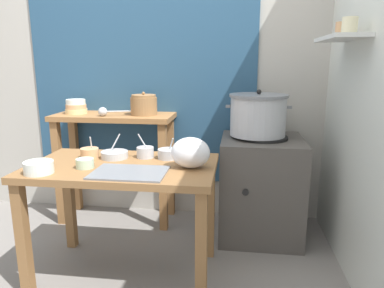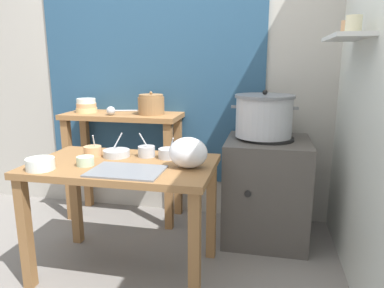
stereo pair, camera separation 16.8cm
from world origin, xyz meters
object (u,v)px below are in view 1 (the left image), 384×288
at_px(clay_pot, 144,105).
at_px(prep_bowl_4, 85,163).
at_px(prep_bowl_1, 90,153).
at_px(prep_table, 123,182).
at_px(bowl_stack_enamel, 76,107).
at_px(prep_bowl_2, 168,153).
at_px(steamer_pot, 258,115).
at_px(back_shelf_table, 115,141).
at_px(prep_bowl_0, 145,152).
at_px(serving_tray, 129,173).
at_px(prep_bowl_3, 114,154).
at_px(ladle, 104,112).
at_px(prep_bowl_5, 39,167).
at_px(plastic_bag, 191,153).
at_px(stove_block, 261,187).

xyz_separation_m(clay_pot, prep_bowl_4, (-0.11, -0.89, -0.23)).
relative_size(clay_pot, prep_bowl_1, 1.47).
bearing_deg(prep_bowl_1, prep_table, -23.55).
xyz_separation_m(bowl_stack_enamel, prep_bowl_2, (0.88, -0.62, -0.20)).
height_order(steamer_pot, prep_bowl_2, steamer_pot).
relative_size(back_shelf_table, prep_bowl_0, 6.08).
relative_size(serving_tray, prep_bowl_3, 2.37).
bearing_deg(prep_bowl_1, clay_pot, 75.38).
bearing_deg(serving_tray, ladle, 118.24).
bearing_deg(prep_bowl_0, prep_bowl_4, -136.71).
distance_m(steamer_pot, prep_bowl_4, 1.28).
xyz_separation_m(steamer_pot, bowl_stack_enamel, (-1.45, 0.11, 0.02)).
relative_size(prep_table, prep_bowl_1, 7.74).
distance_m(prep_bowl_2, prep_bowl_5, 0.75).
relative_size(prep_table, plastic_bag, 4.95).
xyz_separation_m(bowl_stack_enamel, prep_bowl_3, (0.55, -0.66, -0.21)).
height_order(ladle, prep_bowl_3, ladle).
relative_size(stove_block, clay_pot, 3.72).
xyz_separation_m(serving_tray, prep_bowl_0, (0.00, 0.33, 0.03)).
bearing_deg(prep_bowl_4, plastic_bag, 7.82).
distance_m(ladle, prep_bowl_4, 0.82).
distance_m(steamer_pot, prep_bowl_1, 1.22).
bearing_deg(stove_block, bowl_stack_enamel, 175.05).
relative_size(steamer_pot, serving_tray, 1.19).
bearing_deg(ladle, stove_block, -1.11).
xyz_separation_m(prep_bowl_0, prep_bowl_2, (0.15, -0.00, -0.00)).
xyz_separation_m(ladle, serving_tray, (0.45, -0.85, -0.21)).
bearing_deg(prep_bowl_3, prep_bowl_4, -112.39).
relative_size(prep_table, steamer_pot, 2.31).
relative_size(bowl_stack_enamel, ladle, 0.63).
height_order(stove_block, bowl_stack_enamel, bowl_stack_enamel).
bearing_deg(prep_bowl_3, stove_block, 29.06).
height_order(steamer_pot, prep_bowl_0, steamer_pot).
relative_size(prep_bowl_2, prep_bowl_3, 0.79).
bearing_deg(prep_bowl_5, prep_bowl_0, 38.94).
bearing_deg(bowl_stack_enamel, prep_bowl_0, -40.12).
bearing_deg(prep_bowl_1, prep_bowl_2, 6.01).
height_order(steamer_pot, serving_tray, steamer_pot).
bearing_deg(steamer_pot, bowl_stack_enamel, 175.70).
bearing_deg(prep_bowl_3, prep_bowl_1, -173.51).
height_order(steamer_pot, bowl_stack_enamel, steamer_pot).
distance_m(stove_block, ladle, 1.34).
relative_size(stove_block, serving_tray, 1.95).
distance_m(back_shelf_table, stove_block, 1.22).
bearing_deg(prep_bowl_2, prep_bowl_3, -174.22).
bearing_deg(serving_tray, clay_pot, 99.94).
height_order(plastic_bag, prep_bowl_3, plastic_bag).
height_order(clay_pot, prep_bowl_4, clay_pot).
height_order(serving_tray, prep_bowl_5, prep_bowl_5).
xyz_separation_m(plastic_bag, prep_bowl_2, (-0.17, 0.18, -0.06)).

